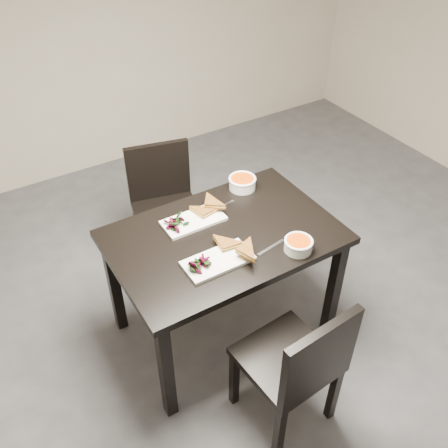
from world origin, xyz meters
The scene contains 15 objects.
ground centered at (0.00, 0.00, 0.00)m, with size 5.00×5.00×0.00m, color #47474C.
room_shell centered at (0.00, 0.00, 1.83)m, with size 5.02×5.02×2.81m.
table centered at (-0.19, 0.30, 0.65)m, with size 1.20×0.80×0.75m.
chair_near centered at (-0.21, -0.41, 0.48)m, with size 0.45×0.45×0.85m.
chair_far centered at (-0.18, 1.07, 0.48)m, with size 0.50×0.50×0.85m.
plate_near centered at (-0.32, 0.13, 0.76)m, with size 0.35×0.17×0.02m, color white.
sandwich_near centered at (-0.26, 0.15, 0.80)m, with size 0.17×0.13×0.06m, color #8F561E, non-canonical shape.
salad_near centered at (-0.42, 0.13, 0.79)m, with size 0.11×0.10×0.05m, color black, non-canonical shape.
soup_bowl_near centered at (0.07, 0.00, 0.79)m, with size 0.15×0.15×0.07m.
cutlery_near centered at (-0.03, 0.08, 0.75)m, with size 0.18×0.02×0.00m, color silver.
plate_far centered at (-0.27, 0.48, 0.76)m, with size 0.34×0.17×0.02m, color white.
sandwich_far centered at (-0.21, 0.46, 0.79)m, with size 0.17×0.13×0.06m, color #8F561E, non-canonical shape.
salad_far centered at (-0.37, 0.48, 0.79)m, with size 0.11×0.10×0.05m, color black, non-canonical shape.
soup_bowl_far centered at (0.13, 0.61, 0.79)m, with size 0.17×0.17×0.07m.
cutlery_far centered at (-0.07, 0.51, 0.75)m, with size 0.18×0.02×0.00m, color silver.
Camera 1 is at (-1.23, -1.41, 2.45)m, focal length 39.83 mm.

